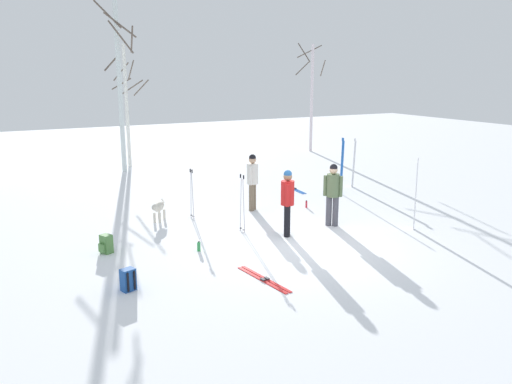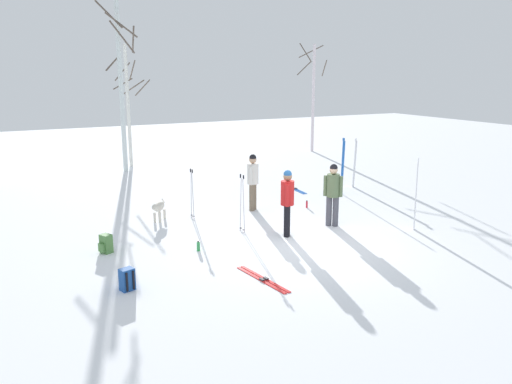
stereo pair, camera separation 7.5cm
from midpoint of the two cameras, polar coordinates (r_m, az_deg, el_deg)
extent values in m
plane|color=white|center=(12.61, 5.22, -5.92)|extent=(60.00, 60.00, 0.00)
cylinder|color=#4C4C56|center=(14.15, 8.94, -2.14)|extent=(0.16, 0.16, 0.82)
cylinder|color=#4C4C56|center=(14.17, 8.22, -2.10)|extent=(0.16, 0.16, 0.82)
cylinder|color=#566B47|center=(13.99, 8.68, 0.73)|extent=(0.34, 0.34, 0.62)
sphere|color=beige|center=(13.91, 8.74, 2.41)|extent=(0.22, 0.22, 0.22)
sphere|color=black|center=(13.90, 8.75, 2.66)|extent=(0.21, 0.21, 0.21)
cylinder|color=#566B47|center=(13.97, 9.53, 0.59)|extent=(0.10, 0.10, 0.56)
cylinder|color=#566B47|center=(14.02, 7.83, 0.70)|extent=(0.10, 0.10, 0.56)
cylinder|color=#72604C|center=(15.67, -0.10, -0.47)|extent=(0.16, 0.16, 0.82)
cylinder|color=#72604C|center=(15.51, -0.32, -0.62)|extent=(0.16, 0.16, 0.82)
cylinder|color=silver|center=(15.44, -0.21, 2.05)|extent=(0.34, 0.34, 0.62)
sphere|color=tan|center=(15.36, -0.21, 3.59)|extent=(0.22, 0.22, 0.22)
sphere|color=black|center=(15.35, -0.21, 3.81)|extent=(0.21, 0.21, 0.21)
cylinder|color=silver|center=(15.63, 0.04, 2.12)|extent=(0.10, 0.10, 0.56)
cylinder|color=silver|center=(15.25, -0.48, 1.83)|extent=(0.10, 0.10, 0.56)
cylinder|color=black|center=(13.28, 3.63, -3.03)|extent=(0.16, 0.16, 0.82)
cylinder|color=black|center=(13.11, 3.60, -3.25)|extent=(0.16, 0.16, 0.82)
cylinder|color=red|center=(13.01, 3.66, -0.10)|extent=(0.34, 0.34, 0.62)
sphere|color=#997051|center=(12.92, 3.69, 1.71)|extent=(0.22, 0.22, 0.22)
sphere|color=#265999|center=(12.91, 3.69, 1.98)|extent=(0.21, 0.21, 0.21)
cylinder|color=red|center=(13.22, 3.68, 0.03)|extent=(0.10, 0.10, 0.56)
cylinder|color=red|center=(12.81, 3.63, -0.40)|extent=(0.10, 0.10, 0.56)
ellipsoid|color=beige|center=(14.74, -10.51, -1.59)|extent=(0.53, 0.61, 0.26)
sphere|color=beige|center=(14.42, -10.96, -1.68)|extent=(0.18, 0.18, 0.18)
ellipsoid|color=beige|center=(14.36, -11.04, -1.81)|extent=(0.11, 0.12, 0.06)
cylinder|color=beige|center=(15.04, -10.09, -0.96)|extent=(0.14, 0.18, 0.17)
cylinder|color=beige|center=(14.61, -10.44, -2.82)|extent=(0.07, 0.07, 0.28)
cylinder|color=beige|center=(14.66, -11.01, -2.79)|extent=(0.07, 0.07, 0.28)
cylinder|color=beige|center=(14.96, -9.95, -2.41)|extent=(0.07, 0.07, 0.28)
cylinder|color=beige|center=(15.01, -10.51, -2.39)|extent=(0.07, 0.07, 0.28)
cube|color=white|center=(14.11, 17.41, -0.50)|extent=(0.17, 0.14, 1.85)
cube|color=white|center=(13.92, 17.68, 3.36)|extent=(0.06, 0.05, 0.10)
cube|color=white|center=(14.17, 17.44, -0.44)|extent=(0.17, 0.14, 1.85)
cube|color=white|center=(13.98, 17.72, 3.39)|extent=(0.06, 0.05, 0.10)
cube|color=blue|center=(17.76, 9.73, 2.66)|extent=(0.02, 0.13, 1.85)
cube|color=blue|center=(17.61, 9.85, 5.75)|extent=(0.02, 0.06, 0.10)
cube|color=blue|center=(17.81, 9.63, 2.70)|extent=(0.02, 0.13, 1.85)
cube|color=blue|center=(17.66, 9.75, 5.77)|extent=(0.02, 0.06, 0.10)
cube|color=white|center=(19.05, 11.02, 3.07)|extent=(0.18, 0.11, 1.68)
cube|color=white|center=(18.92, 11.14, 5.69)|extent=(0.06, 0.04, 0.10)
cube|color=white|center=(19.00, 10.95, 3.04)|extent=(0.18, 0.11, 1.68)
cube|color=white|center=(18.87, 11.07, 5.67)|extent=(0.06, 0.04, 0.10)
cube|color=red|center=(10.57, 0.70, -9.68)|extent=(0.29, 1.65, 0.02)
cube|color=#333338|center=(10.53, 0.86, -9.65)|extent=(0.08, 0.13, 0.03)
cube|color=red|center=(10.63, 1.14, -9.56)|extent=(0.29, 1.65, 0.02)
cube|color=#333338|center=(10.58, 1.30, -9.53)|extent=(0.08, 0.13, 0.03)
cube|color=blue|center=(18.51, 4.20, 0.35)|extent=(0.22, 1.71, 0.02)
cube|color=#333338|center=(18.46, 4.27, 0.39)|extent=(0.07, 0.13, 0.03)
cube|color=blue|center=(18.55, 4.48, 0.38)|extent=(0.22, 1.71, 0.02)
cube|color=#333338|center=(18.50, 4.55, 0.41)|extent=(0.07, 0.13, 0.03)
cylinder|color=#B2B2BC|center=(14.84, -7.04, -0.33)|extent=(0.02, 0.10, 1.33)
cylinder|color=black|center=(14.69, -7.12, 2.39)|extent=(0.04, 0.04, 0.10)
cylinder|color=black|center=(14.99, -6.98, -2.55)|extent=(0.07, 0.07, 0.01)
cylinder|color=#B2B2BC|center=(14.72, -6.85, -0.44)|extent=(0.02, 0.10, 1.33)
cylinder|color=black|center=(14.56, -6.93, 2.30)|extent=(0.04, 0.04, 0.10)
cylinder|color=black|center=(14.87, -6.79, -2.68)|extent=(0.07, 0.07, 0.01)
cylinder|color=#B2B2BC|center=(13.50, -1.55, -1.39)|extent=(0.02, 0.11, 1.43)
cylinder|color=black|center=(13.33, -1.57, 1.80)|extent=(0.04, 0.04, 0.10)
cylinder|color=black|center=(13.68, -1.53, -4.01)|extent=(0.07, 0.07, 0.01)
cylinder|color=#B2B2BC|center=(13.35, -1.21, -1.56)|extent=(0.02, 0.11, 1.43)
cylinder|color=black|center=(13.17, -1.23, 1.66)|extent=(0.04, 0.04, 0.10)
cylinder|color=black|center=(13.53, -1.20, -4.21)|extent=(0.07, 0.07, 0.01)
cube|color=#1E4C99|center=(10.34, -13.87, -9.37)|extent=(0.31, 0.27, 0.44)
cube|color=#1E4C99|center=(10.46, -14.22, -9.49)|extent=(0.20, 0.12, 0.20)
cube|color=black|center=(10.28, -13.19, -9.46)|extent=(0.04, 0.03, 0.37)
cube|color=black|center=(10.21, -13.88, -9.66)|extent=(0.04, 0.03, 0.37)
cube|color=#4C7F3F|center=(12.50, -16.08, -5.51)|extent=(0.29, 0.32, 0.44)
cube|color=#4C7F3F|center=(12.45, -16.54, -5.94)|extent=(0.14, 0.20, 0.20)
cube|color=black|center=(12.62, -15.87, -5.31)|extent=(0.04, 0.04, 0.37)
cube|color=black|center=(12.51, -15.46, -5.45)|extent=(0.04, 0.04, 0.37)
cylinder|color=red|center=(16.01, 5.78, -1.38)|extent=(0.06, 0.06, 0.21)
cylinder|color=black|center=(15.98, 5.79, -0.98)|extent=(0.04, 0.04, 0.02)
cylinder|color=green|center=(12.23, -6.22, -6.00)|extent=(0.08, 0.08, 0.22)
cylinder|color=black|center=(12.19, -6.24, -5.45)|extent=(0.05, 0.05, 0.02)
cylinder|color=silver|center=(22.04, -14.61, 11.20)|extent=(0.19, 0.19, 7.01)
cylinder|color=brown|center=(21.63, -14.49, 16.26)|extent=(0.99, 0.18, 1.23)
cylinder|color=brown|center=(21.52, -14.57, 17.44)|extent=(1.25, 0.10, 0.93)
cylinder|color=brown|center=(21.66, -15.90, 18.41)|extent=(0.88, 0.88, 1.09)
cylinder|color=brown|center=(22.11, -13.34, 16.10)|extent=(0.27, 1.20, 0.99)
cylinder|color=brown|center=(22.30, -15.49, 13.58)|extent=(0.72, 0.50, 0.64)
cylinder|color=silver|center=(23.28, -13.88, 9.16)|extent=(0.15, 0.15, 5.25)
cylinder|color=brown|center=(23.56, -14.47, 12.78)|extent=(0.75, 0.21, 0.79)
cylinder|color=brown|center=(23.36, -13.43, 12.99)|extent=(0.17, 0.62, 0.83)
cylinder|color=brown|center=(23.56, -12.38, 11.19)|extent=(0.34, 1.44, 0.75)
cylinder|color=brown|center=(23.65, -14.43, 11.52)|extent=(0.91, 0.19, 0.50)
cylinder|color=brown|center=(23.71, -13.32, 11.22)|extent=(0.83, 0.80, 0.66)
cylinder|color=silver|center=(27.18, 6.43, 10.21)|extent=(0.15, 0.15, 5.46)
cylinder|color=brown|center=(27.48, 5.43, 13.49)|extent=(1.16, 0.53, 0.72)
cylinder|color=brown|center=(26.86, 5.58, 15.12)|extent=(0.07, 1.11, 0.96)
cylinder|color=brown|center=(27.24, 7.65, 13.42)|extent=(0.48, 1.03, 0.81)
cylinder|color=brown|center=(27.78, 6.19, 15.21)|extent=(1.27, 0.46, 0.66)
camera|label=1|loc=(0.04, -89.84, 0.04)|focal=36.14mm
camera|label=2|loc=(0.04, 90.16, -0.04)|focal=36.14mm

